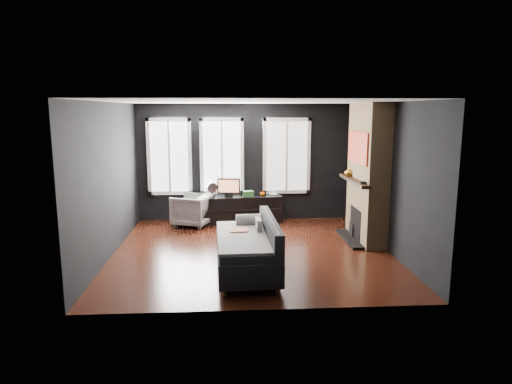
{
  "coord_description": "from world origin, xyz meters",
  "views": [
    {
      "loc": [
        -0.43,
        -8.04,
        2.57
      ],
      "look_at": [
        0.1,
        0.3,
        1.05
      ],
      "focal_mm": 32.0,
      "sensor_mm": 36.0,
      "label": 1
    }
  ],
  "objects": [
    {
      "name": "floor",
      "position": [
        0.0,
        0.0,
        0.0
      ],
      "size": [
        5.0,
        5.0,
        0.0
      ],
      "primitive_type": "plane",
      "color": "black",
      "rests_on": "ground"
    },
    {
      "name": "armchair",
      "position": [
        -1.22,
        1.95,
        0.39
      ],
      "size": [
        0.93,
        0.96,
        0.78
      ],
      "primitive_type": "imported",
      "rotation": [
        0.0,
        0.0,
        -1.95
      ],
      "color": "silver",
      "rests_on": "floor"
    },
    {
      "name": "windows",
      "position": [
        -0.45,
        2.46,
        2.38
      ],
      "size": [
        4.0,
        0.16,
        1.76
      ],
      "primitive_type": null,
      "color": "white",
      "rests_on": "wall_back"
    },
    {
      "name": "desk_fan",
      "position": [
        -0.78,
        2.14,
        0.79
      ],
      "size": [
        0.3,
        0.3,
        0.34
      ],
      "primitive_type": null,
      "rotation": [
        0.0,
        0.0,
        0.27
      ],
      "color": "#9F9F9F",
      "rests_on": "media_console"
    },
    {
      "name": "ceiling",
      "position": [
        0.0,
        0.0,
        2.7
      ],
      "size": [
        5.0,
        5.0,
        0.0
      ],
      "primitive_type": "plane",
      "color": "white",
      "rests_on": "ground"
    },
    {
      "name": "mug",
      "position": [
        0.37,
        2.19,
        0.67
      ],
      "size": [
        0.14,
        0.12,
        0.11
      ],
      "primitive_type": "imported",
      "rotation": [
        0.0,
        0.0,
        0.43
      ],
      "color": "#F15A02",
      "rests_on": "media_console"
    },
    {
      "name": "wall_back",
      "position": [
        0.0,
        2.5,
        1.35
      ],
      "size": [
        5.0,
        0.02,
        2.7
      ],
      "primitive_type": "cube",
      "color": "black",
      "rests_on": "ground"
    },
    {
      "name": "monitor",
      "position": [
        -0.4,
        2.19,
        0.85
      ],
      "size": [
        0.54,
        0.18,
        0.47
      ],
      "primitive_type": null,
      "rotation": [
        0.0,
        0.0,
        -0.13
      ],
      "color": "black",
      "rests_on": "media_console"
    },
    {
      "name": "book",
      "position": [
        0.55,
        2.36,
        0.73
      ],
      "size": [
        0.17,
        0.02,
        0.24
      ],
      "primitive_type": "imported",
      "rotation": [
        0.0,
        0.0,
        0.0
      ],
      "color": "tan",
      "rests_on": "media_console"
    },
    {
      "name": "fireplace",
      "position": [
        2.3,
        0.6,
        1.35
      ],
      "size": [
        0.7,
        1.62,
        2.7
      ],
      "primitive_type": null,
      "color": "#93724C",
      "rests_on": "floor"
    },
    {
      "name": "wall_right",
      "position": [
        2.5,
        0.0,
        1.35
      ],
      "size": [
        0.02,
        5.0,
        2.7
      ],
      "primitive_type": "cube",
      "color": "black",
      "rests_on": "ground"
    },
    {
      "name": "media_console",
      "position": [
        -0.09,
        2.24,
        0.31
      ],
      "size": [
        1.84,
        0.73,
        0.62
      ],
      "primitive_type": null,
      "rotation": [
        0.0,
        0.0,
        0.1
      ],
      "color": "black",
      "rests_on": "floor"
    },
    {
      "name": "mantel_clock",
      "position": [
        2.05,
        0.05,
        1.25
      ],
      "size": [
        0.14,
        0.14,
        0.04
      ],
      "primitive_type": "cylinder",
      "rotation": [
        0.0,
        0.0,
        -0.21
      ],
      "color": "black",
      "rests_on": "fireplace"
    },
    {
      "name": "storage_box",
      "position": [
        0.04,
        2.17,
        0.68
      ],
      "size": [
        0.26,
        0.2,
        0.12
      ],
      "primitive_type": "cube",
      "rotation": [
        0.0,
        0.0,
        0.24
      ],
      "color": "#2C662C",
      "rests_on": "media_console"
    },
    {
      "name": "stripe_pillow",
      "position": [
        0.07,
        -0.77,
        0.63
      ],
      "size": [
        0.09,
        0.33,
        0.33
      ],
      "primitive_type": "cube",
      "rotation": [
        0.0,
        0.0,
        0.05
      ],
      "color": "gray",
      "rests_on": "sofa"
    },
    {
      "name": "sofa",
      "position": [
        -0.14,
        -1.09,
        0.44
      ],
      "size": [
        1.08,
        2.07,
        0.88
      ],
      "primitive_type": null,
      "rotation": [
        0.0,
        0.0,
        0.03
      ],
      "color": "black",
      "rests_on": "floor"
    },
    {
      "name": "mantel_vase",
      "position": [
        2.05,
        1.05,
        1.32
      ],
      "size": [
        0.21,
        0.21,
        0.17
      ],
      "primitive_type": "imported",
      "rotation": [
        0.0,
        0.0,
        -0.24
      ],
      "color": "orange",
      "rests_on": "fireplace"
    },
    {
      "name": "wall_left",
      "position": [
        -2.5,
        0.0,
        1.35
      ],
      "size": [
        0.02,
        5.0,
        2.7
      ],
      "primitive_type": "cube",
      "color": "black",
      "rests_on": "ground"
    }
  ]
}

